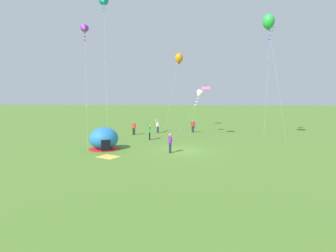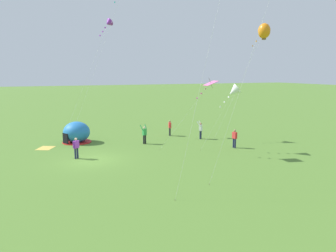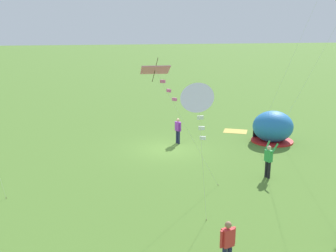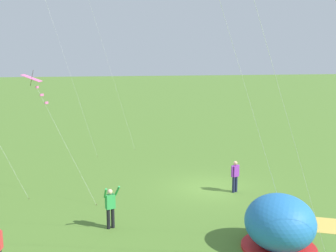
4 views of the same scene
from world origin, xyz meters
TOP-DOWN VIEW (x-y plane):
  - ground_plane at (0.00, 0.00)m, footprint 300.00×300.00m
  - popup_tent at (-7.31, -0.21)m, footprint 2.81×2.81m
  - picnic_blanket at (-5.86, -3.22)m, footprint 2.10×1.92m
  - person_flying_kite at (-4.08, 5.82)m, footprint 0.60×0.71m
  - person_far_back at (0.76, 12.97)m, footprint 0.57×0.34m
  - person_near_tent at (-4.09, 12.02)m, footprint 0.69×0.71m
  - person_watching_sky at (-0.94, -1.06)m, footprint 0.38×0.54m
  - person_with_toddler at (-6.92, 9.73)m, footprint 0.58×0.31m
  - kite_blue at (9.79, 9.34)m, footprint 1.75×4.36m
  - kite_purple at (-10.74, 4.06)m, footprint 2.98×6.25m
  - kite_orange at (-1.59, 17.66)m, footprint 2.40×5.04m
  - kite_pink at (2.27, 9.26)m, footprint 4.20×3.61m
  - kite_white at (1.56, 12.17)m, footprint 1.91×3.36m
  - kite_teal at (-9.00, 5.35)m, footprint 3.16×7.31m
  - kite_green at (8.90, 6.54)m, footprint 1.91×4.42m

SIDE VIEW (x-z plane):
  - ground_plane at x=0.00m, z-range 0.00..0.00m
  - picnic_blanket at x=-5.86m, z-range 0.00..0.01m
  - person_far_back at x=0.76m, z-range 0.10..1.82m
  - person_watching_sky at x=-0.94m, z-range 0.10..1.82m
  - person_with_toddler at x=-6.92m, z-range 0.10..1.82m
  - popup_tent at x=-7.31m, z-range -0.05..2.05m
  - person_flying_kite at x=-4.08m, z-range 0.05..1.94m
  - person_near_tent at x=-4.09m, z-range 0.05..1.94m
  - kite_white at x=1.56m, z-range 2.31..8.28m
  - kite_pink at x=2.27m, z-range 2.63..9.13m
  - kite_orange at x=-1.59m, z-range 5.11..16.86m
  - kite_purple at x=-10.74m, z-range 5.82..18.54m
  - kite_blue at x=9.79m, z-range 5.91..19.49m
  - kite_green at x=8.90m, z-range 6.10..19.94m
  - kite_teal at x=-9.00m, z-range 7.35..23.50m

